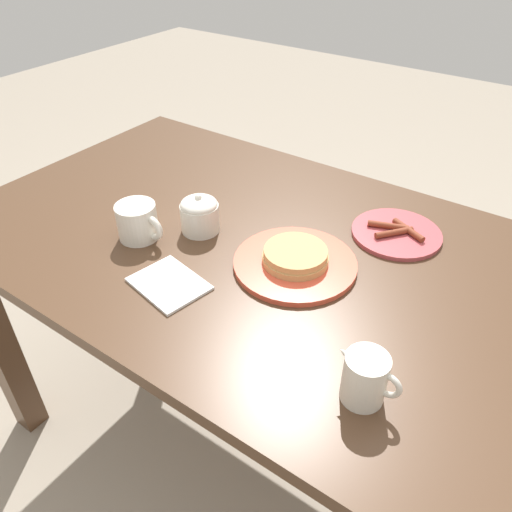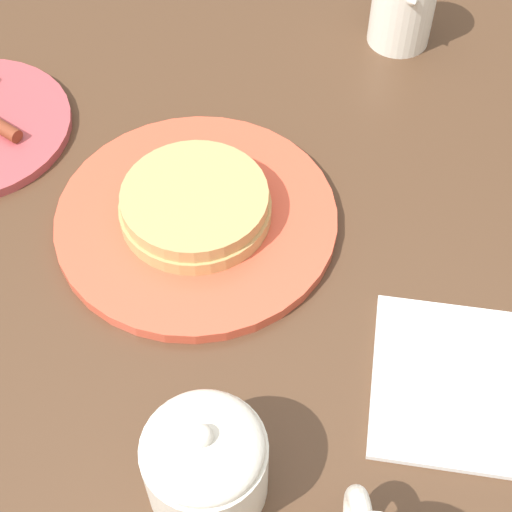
% 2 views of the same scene
% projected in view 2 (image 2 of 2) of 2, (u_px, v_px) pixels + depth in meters
% --- Properties ---
extents(dining_table, '(1.54, 0.83, 0.75)m').
position_uv_depth(dining_table, '(177.00, 324.00, 0.78)').
color(dining_table, '#4C3321').
rests_on(dining_table, ground_plane).
extents(pancake_plate, '(0.25, 0.25, 0.04)m').
position_uv_depth(pancake_plate, '(196.00, 213.00, 0.70)').
color(pancake_plate, '#DB5138').
rests_on(pancake_plate, dining_table).
extents(creamer_pitcher, '(0.11, 0.07, 0.09)m').
position_uv_depth(creamer_pitcher, '(403.00, 5.00, 0.83)').
color(creamer_pitcher, silver).
rests_on(creamer_pitcher, dining_table).
extents(sugar_bowl, '(0.09, 0.09, 0.09)m').
position_uv_depth(sugar_bowl, '(205.00, 461.00, 0.53)').
color(sugar_bowl, silver).
rests_on(sugar_bowl, dining_table).
extents(napkin, '(0.16, 0.14, 0.01)m').
position_uv_depth(napkin, '(444.00, 382.00, 0.61)').
color(napkin, white).
rests_on(napkin, dining_table).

